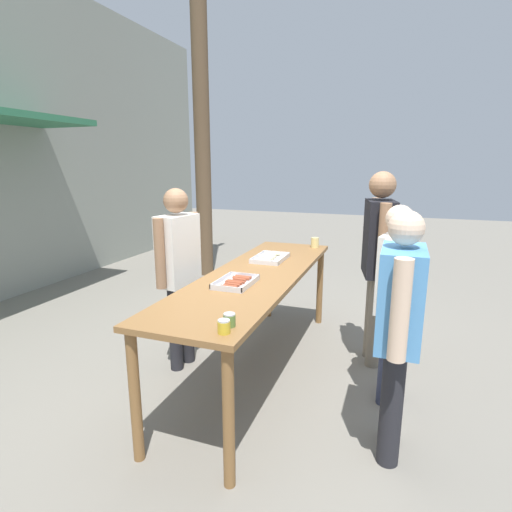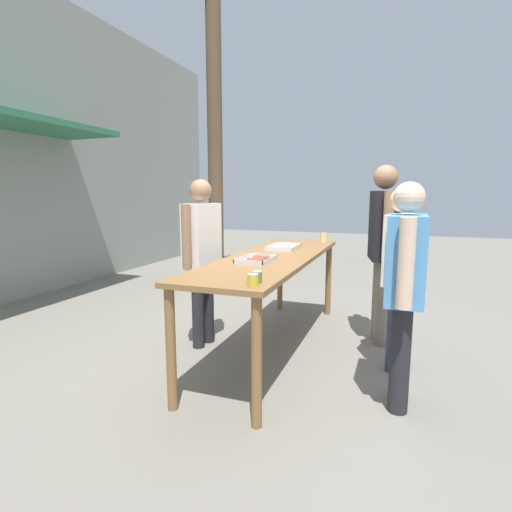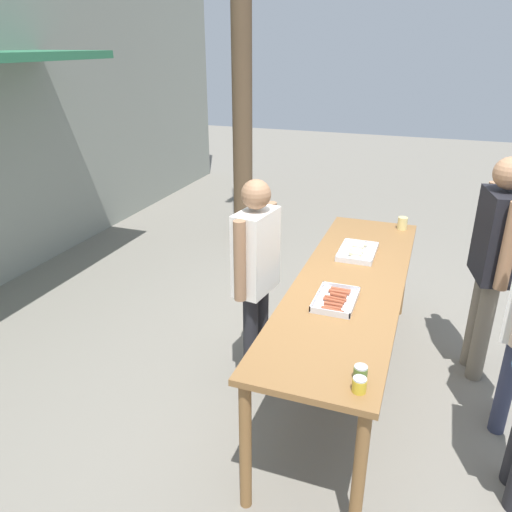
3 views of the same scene
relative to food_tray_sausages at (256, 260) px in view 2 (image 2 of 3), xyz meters
name	(u,v)px [view 2 (image 2 of 3)]	position (x,y,z in m)	size (l,w,h in m)	color
ground_plane	(272,348)	(0.37, -0.03, -0.94)	(24.00, 24.00, 0.00)	slate
serving_table	(273,266)	(0.37, -0.03, -0.11)	(2.77, 0.76, 0.92)	brown
food_tray_sausages	(256,260)	(0.00, 0.00, 0.00)	(0.39, 0.26, 0.04)	silver
food_tray_buns	(284,247)	(0.88, 0.00, 0.01)	(0.43, 0.29, 0.06)	silver
condiment_jar_mustard	(253,280)	(-0.87, -0.30, 0.02)	(0.07, 0.07, 0.08)	gold
condiment_jar_ketchup	(257,277)	(-0.77, -0.29, 0.02)	(0.07, 0.07, 0.08)	#567A38
beer_cup	(324,237)	(1.61, -0.29, 0.04)	(0.09, 0.09, 0.11)	#DBC67A
person_server_behind_table	(202,248)	(0.24, 0.65, 0.05)	(0.55, 0.27, 1.65)	#232328
person_customer_holding_hotdog	(405,278)	(-0.33, -1.21, -0.01)	(0.66, 0.25, 1.59)	#232328
person_customer_with_cup	(383,239)	(0.92, -1.00, 0.13)	(0.61, 0.31, 1.79)	#756B5B
person_customer_waiting_in_line	(399,263)	(0.31, -1.17, 0.00)	(0.51, 0.27, 1.56)	#333851
utility_pole	(214,102)	(3.19, 1.91, 2.11)	(1.10, 0.26, 5.97)	brown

